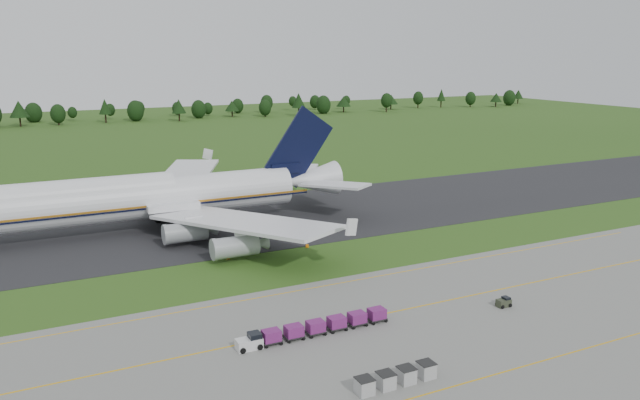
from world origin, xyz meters
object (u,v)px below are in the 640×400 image
aircraft (141,198)px  edge_markers (269,252)px  utility_cart (504,303)px  uld_row (396,378)px  baggage_train (313,328)px

aircraft → edge_markers: size_ratio=5.36×
utility_cart → uld_row: bearing=-155.8°
baggage_train → uld_row: baggage_train is taller
aircraft → edge_markers: bearing=-55.2°
edge_markers → baggage_train: bearing=-102.3°
uld_row → edge_markers: (4.16, 44.58, -0.61)m
aircraft → utility_cart: aircraft is taller
utility_cart → edge_markers: bearing=119.3°
utility_cart → uld_row: size_ratio=0.21×
utility_cart → edge_markers: utility_cart is taller
edge_markers → uld_row: bearing=-95.3°
baggage_train → uld_row: 14.03m
uld_row → edge_markers: bearing=84.7°
utility_cart → edge_markers: (-19.14, 34.11, -0.27)m
aircraft → baggage_train: (9.26, -53.69, -5.28)m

